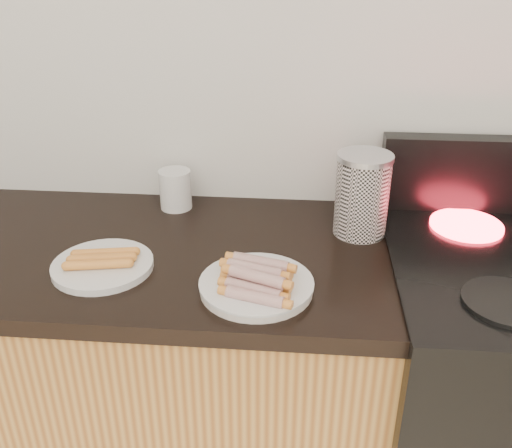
# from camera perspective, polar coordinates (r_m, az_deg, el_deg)

# --- Properties ---
(wall_back) EXTENTS (4.00, 0.04, 2.60)m
(wall_back) POSITION_cam_1_polar(r_m,az_deg,el_deg) (1.52, -2.38, 16.57)
(wall_back) COLOR silver
(wall_back) RESTS_ON ground
(burner_near_left) EXTENTS (0.18, 0.18, 0.01)m
(burner_near_left) POSITION_cam_1_polar(r_m,az_deg,el_deg) (1.26, 23.84, -7.14)
(burner_near_left) COLOR black
(burner_near_left) RESTS_ON stove
(burner_far_left) EXTENTS (0.18, 0.18, 0.01)m
(burner_far_left) POSITION_cam_1_polar(r_m,az_deg,el_deg) (1.54, 20.29, -0.11)
(burner_far_left) COLOR #FF1E2D
(burner_far_left) RESTS_ON stove
(main_plate) EXTENTS (0.31, 0.31, 0.02)m
(main_plate) POSITION_cam_1_polar(r_m,az_deg,el_deg) (1.21, 0.04, -6.31)
(main_plate) COLOR white
(main_plate) RESTS_ON counter_slab
(side_plate) EXTENTS (0.24, 0.24, 0.02)m
(side_plate) POSITION_cam_1_polar(r_m,az_deg,el_deg) (1.33, -15.08, -4.04)
(side_plate) COLOR white
(side_plate) RESTS_ON counter_slab
(hotdog_pile) EXTENTS (0.12, 0.20, 0.05)m
(hotdog_pile) POSITION_cam_1_polar(r_m,az_deg,el_deg) (1.20, 0.04, -5.18)
(hotdog_pile) COLOR maroon
(hotdog_pile) RESTS_ON main_plate
(plain_sausages) EXTENTS (0.14, 0.10, 0.02)m
(plain_sausages) POSITION_cam_1_polar(r_m,az_deg,el_deg) (1.32, -15.17, -3.35)
(plain_sausages) COLOR #C58050
(plain_sausages) RESTS_ON side_plate
(canister) EXTENTS (0.13, 0.13, 0.21)m
(canister) POSITION_cam_1_polar(r_m,az_deg,el_deg) (1.42, 10.56, 2.91)
(canister) COLOR silver
(canister) RESTS_ON counter_slab
(mug) EXTENTS (0.09, 0.09, 0.11)m
(mug) POSITION_cam_1_polar(r_m,az_deg,el_deg) (1.57, -8.06, 3.45)
(mug) COLOR silver
(mug) RESTS_ON counter_slab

